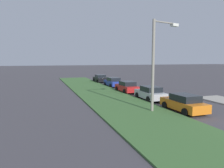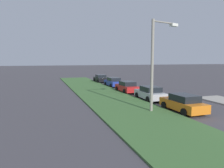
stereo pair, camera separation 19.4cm
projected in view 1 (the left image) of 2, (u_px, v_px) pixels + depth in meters
grass_median at (118, 103)px, 20.60m from camera, size 60.00×6.00×0.12m
parked_car_orange at (184, 103)px, 17.43m from camera, size 4.32×2.05×1.47m
parked_car_silver at (150, 93)px, 22.57m from camera, size 4.34×2.10×1.47m
parked_car_red at (127, 87)px, 27.79m from camera, size 4.33×2.07×1.47m
parked_car_blue at (113, 82)px, 33.71m from camera, size 4.34×2.09×1.47m
parked_car_black at (100, 79)px, 39.96m from camera, size 4.31×2.04×1.47m
streetlight at (156, 59)px, 16.99m from camera, size 0.98×2.83×7.50m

